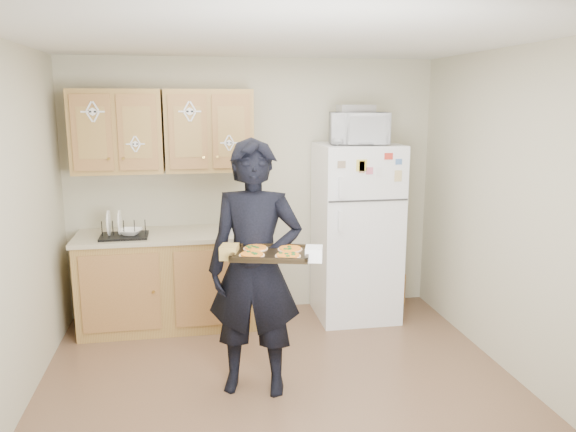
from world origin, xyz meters
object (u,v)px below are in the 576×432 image
Objects in this scene: refrigerator at (356,232)px; microwave at (359,128)px; dish_rack at (124,228)px; person at (255,269)px; baking_tray at (271,254)px.

refrigerator is 1.00m from microwave.
refrigerator is at bearing 1.07° from dish_rack.
dish_rack is at bearing -178.93° from refrigerator.
microwave is at bearing 62.69° from person.
dish_rack is at bearing 140.88° from baking_tray.
refrigerator is 1.71m from person.
dish_rack is (-1.03, 1.24, 0.06)m from person.
refrigerator is 2.17m from dish_rack.
person is 1.90m from microwave.
refrigerator reaches higher than baking_tray.
refrigerator is 3.40× the size of baking_tray.
dish_rack is (-2.17, -0.04, 0.13)m from refrigerator.
baking_tray is (-1.06, -1.57, 0.26)m from refrigerator.
refrigerator reaches higher than dish_rack.
microwave is at bearing -0.26° from dish_rack.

